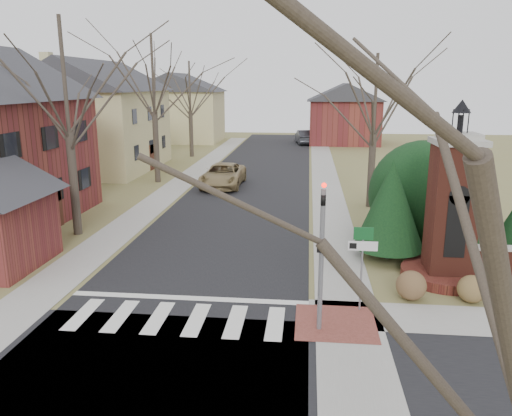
# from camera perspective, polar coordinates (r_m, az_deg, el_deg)

# --- Properties ---
(ground) EXTENTS (120.00, 120.00, 0.00)m
(ground) POSITION_cam_1_polar(r_m,az_deg,el_deg) (15.12, -9.76, -13.74)
(ground) COLOR olive
(ground) RESTS_ON ground
(main_street) EXTENTS (8.00, 70.00, 0.01)m
(main_street) POSITION_cam_1_polar(r_m,az_deg,el_deg) (35.74, -0.33, 2.80)
(main_street) COLOR black
(main_street) RESTS_ON ground
(cross_street) EXTENTS (120.00, 8.00, 0.01)m
(cross_street) POSITION_cam_1_polar(r_m,az_deg,el_deg) (12.67, -13.60, -19.91)
(cross_street) COLOR black
(cross_street) RESTS_ON ground
(crosswalk_zone) EXTENTS (8.00, 2.20, 0.02)m
(crosswalk_zone) POSITION_cam_1_polar(r_m,az_deg,el_deg) (15.80, -8.98, -12.39)
(crosswalk_zone) COLOR silver
(crosswalk_zone) RESTS_ON ground
(stop_bar) EXTENTS (8.00, 0.35, 0.02)m
(stop_bar) POSITION_cam_1_polar(r_m,az_deg,el_deg) (17.11, -7.68, -10.19)
(stop_bar) COLOR silver
(stop_bar) RESTS_ON ground
(sidewalk_right_main) EXTENTS (2.00, 60.00, 0.02)m
(sidewalk_right_main) POSITION_cam_1_polar(r_m,az_deg,el_deg) (35.56, 8.04, 2.61)
(sidewalk_right_main) COLOR gray
(sidewalk_right_main) RESTS_ON ground
(sidewalk_left) EXTENTS (2.00, 60.00, 0.02)m
(sidewalk_left) POSITION_cam_1_polar(r_m,az_deg,el_deg) (36.66, -8.44, 2.94)
(sidewalk_left) COLOR gray
(sidewalk_left) RESTS_ON ground
(curb_apron) EXTENTS (2.40, 2.40, 0.02)m
(curb_apron) POSITION_cam_1_polar(r_m,az_deg,el_deg) (15.53, 9.07, -12.87)
(curb_apron) COLOR brown
(curb_apron) RESTS_ON ground
(traffic_signal_pole) EXTENTS (0.28, 0.41, 4.50)m
(traffic_signal_pole) POSITION_cam_1_polar(r_m,az_deg,el_deg) (14.13, 7.53, -4.28)
(traffic_signal_pole) COLOR slate
(traffic_signal_pole) RESTS_ON ground
(sign_post) EXTENTS (0.90, 0.07, 2.75)m
(sign_post) POSITION_cam_1_polar(r_m,az_deg,el_deg) (15.76, 12.05, -4.96)
(sign_post) COLOR slate
(sign_post) RESTS_ON ground
(brick_gate_monument) EXTENTS (3.20, 3.20, 6.47)m
(brick_gate_monument) POSITION_cam_1_polar(r_m,az_deg,el_deg) (19.18, 21.35, -1.52)
(brick_gate_monument) COLOR #59251A
(brick_gate_monument) RESTS_ON ground
(house_stucco_left) EXTENTS (9.80, 12.80, 9.28)m
(house_stucco_left) POSITION_cam_1_polar(r_m,az_deg,el_deg) (43.51, -17.84, 10.26)
(house_stucco_left) COLOR tan
(house_stucco_left) RESTS_ON ground
(house_distant_left) EXTENTS (10.80, 8.80, 8.53)m
(house_distant_left) POSITION_cam_1_polar(r_m,az_deg,el_deg) (62.92, -8.81, 11.43)
(house_distant_left) COLOR tan
(house_distant_left) RESTS_ON ground
(house_distant_right) EXTENTS (8.80, 8.80, 7.30)m
(house_distant_right) POSITION_cam_1_polar(r_m,az_deg,el_deg) (61.06, 10.03, 10.74)
(house_distant_right) COLOR maroon
(house_distant_right) RESTS_ON ground
(evergreen_near) EXTENTS (2.80, 2.80, 4.10)m
(evergreen_near) POSITION_cam_1_polar(r_m,az_deg,el_deg) (20.66, 15.14, 0.42)
(evergreen_near) COLOR #473D33
(evergreen_near) RESTS_ON ground
(evergreen_mid) EXTENTS (3.40, 3.40, 4.70)m
(evergreen_mid) POSITION_cam_1_polar(r_m,az_deg,el_deg) (22.50, 23.05, 1.66)
(evergreen_mid) COLOR #473D33
(evergreen_mid) RESTS_ON ground
(evergreen_mass) EXTENTS (4.80, 4.80, 4.80)m
(evergreen_mass) POSITION_cam_1_polar(r_m,az_deg,el_deg) (23.38, 18.59, 1.99)
(evergreen_mass) COLOR black
(evergreen_mass) RESTS_ON ground
(bare_tree_0) EXTENTS (8.05, 8.05, 11.15)m
(bare_tree_0) POSITION_cam_1_polar(r_m,az_deg,el_deg) (24.39, -21.18, 14.80)
(bare_tree_0) COLOR #473D33
(bare_tree_0) RESTS_ON ground
(bare_tree_1) EXTENTS (8.40, 8.40, 11.64)m
(bare_tree_1) POSITION_cam_1_polar(r_m,az_deg,el_deg) (36.50, -11.75, 15.42)
(bare_tree_1) COLOR #473D33
(bare_tree_1) RESTS_ON ground
(bare_tree_2) EXTENTS (7.35, 7.35, 10.19)m
(bare_tree_2) POSITION_cam_1_polar(r_m,az_deg,el_deg) (49.16, -7.61, 14.00)
(bare_tree_2) COLOR #473D33
(bare_tree_2) RESTS_ON ground
(bare_tree_3) EXTENTS (7.00, 7.00, 9.70)m
(bare_tree_3) POSITION_cam_1_polar(r_m,az_deg,el_deg) (29.07, 13.55, 13.09)
(bare_tree_3) COLOR #473D33
(bare_tree_3) RESTS_ON ground
(pickup_truck) EXTENTS (2.69, 5.71, 1.58)m
(pickup_truck) POSITION_cam_1_polar(r_m,az_deg,el_deg) (34.74, -3.79, 3.75)
(pickup_truck) COLOR #8F7A4E
(pickup_truck) RESTS_ON ground
(distant_car) EXTENTS (2.51, 5.23, 1.65)m
(distant_car) POSITION_cam_1_polar(r_m,az_deg,el_deg) (59.64, 5.56, 8.09)
(distant_car) COLOR #2F3036
(distant_car) RESTS_ON ground
(dry_shrub_left) EXTENTS (0.99, 0.99, 0.99)m
(dry_shrub_left) POSITION_cam_1_polar(r_m,az_deg,el_deg) (17.48, 17.31, -8.45)
(dry_shrub_left) COLOR brown
(dry_shrub_left) RESTS_ON ground
(dry_shrub_right) EXTENTS (0.92, 0.92, 0.92)m
(dry_shrub_right) POSITION_cam_1_polar(r_m,az_deg,el_deg) (17.98, 23.42, -8.49)
(dry_shrub_right) COLOR brown
(dry_shrub_right) RESTS_ON ground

